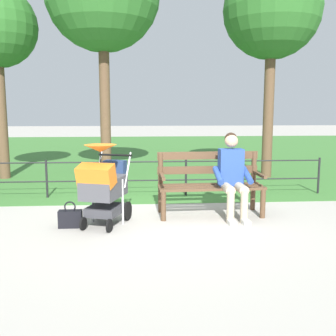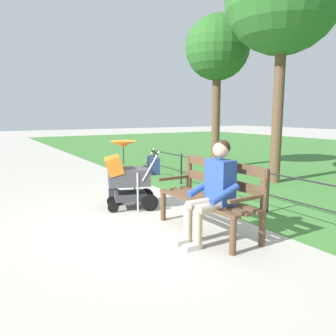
{
  "view_description": "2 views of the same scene",
  "coord_description": "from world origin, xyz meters",
  "px_view_note": "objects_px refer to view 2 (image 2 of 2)",
  "views": [
    {
      "loc": [
        0.21,
        5.91,
        1.65
      ],
      "look_at": [
        -0.19,
        0.14,
        0.77
      ],
      "focal_mm": 42.76,
      "sensor_mm": 36.0,
      "label": 1
    },
    {
      "loc": [
        -4.35,
        2.67,
        1.59
      ],
      "look_at": [
        -0.05,
        0.1,
        0.78
      ],
      "focal_mm": 35.85,
      "sensor_mm": 36.0,
      "label": 2
    }
  ],
  "objects_px": {
    "park_bench": "(212,193)",
    "person_on_bench": "(213,188)",
    "handbag": "(115,196)",
    "stroller": "(128,174)",
    "tree_near_bench": "(217,50)"
  },
  "relations": [
    {
      "from": "park_bench",
      "to": "tree_near_bench",
      "type": "relative_size",
      "value": 0.37
    },
    {
      "from": "park_bench",
      "to": "person_on_bench",
      "type": "height_order",
      "value": "person_on_bench"
    },
    {
      "from": "park_bench",
      "to": "handbag",
      "type": "relative_size",
      "value": 4.37
    },
    {
      "from": "park_bench",
      "to": "person_on_bench",
      "type": "relative_size",
      "value": 1.27
    },
    {
      "from": "person_on_bench",
      "to": "handbag",
      "type": "distance_m",
      "value": 2.44
    },
    {
      "from": "park_bench",
      "to": "stroller",
      "type": "xyz_separation_m",
      "value": [
        1.58,
        0.52,
        0.07
      ]
    },
    {
      "from": "person_on_bench",
      "to": "handbag",
      "type": "bearing_deg",
      "value": 8.59
    },
    {
      "from": "park_bench",
      "to": "person_on_bench",
      "type": "bearing_deg",
      "value": 143.59
    },
    {
      "from": "stroller",
      "to": "handbag",
      "type": "relative_size",
      "value": 3.11
    },
    {
      "from": "person_on_bench",
      "to": "tree_near_bench",
      "type": "distance_m",
      "value": 6.44
    },
    {
      "from": "stroller",
      "to": "handbag",
      "type": "distance_m",
      "value": 0.66
    },
    {
      "from": "stroller",
      "to": "tree_near_bench",
      "type": "height_order",
      "value": "tree_near_bench"
    },
    {
      "from": "park_bench",
      "to": "handbag",
      "type": "bearing_deg",
      "value": 15.77
    },
    {
      "from": "person_on_bench",
      "to": "tree_near_bench",
      "type": "bearing_deg",
      "value": -39.03
    },
    {
      "from": "person_on_bench",
      "to": "tree_near_bench",
      "type": "xyz_separation_m",
      "value": [
        4.54,
        -3.68,
        2.7
      ]
    }
  ]
}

